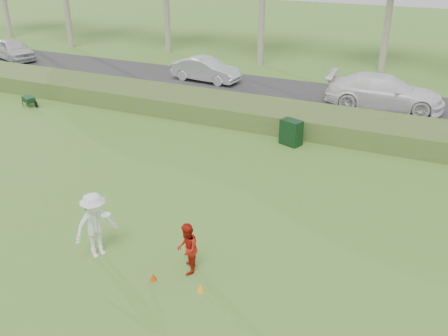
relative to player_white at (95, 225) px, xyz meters
The scene contains 12 objects.
ground 2.20m from the player_white, ahead, with size 120.00×120.00×0.00m, color #427627.
reed_strip 12.45m from the player_white, 80.98° to the left, with size 80.00×3.00×0.90m, color #446026.
park_road 17.42m from the player_white, 83.56° to the left, with size 80.00×6.00×0.06m, color #2D2D2D.
player_white is the anchor object (origin of this frame).
player_red 2.71m from the player_white, ahead, with size 0.71×0.56×1.47m, color #B31A0F.
cone_orange 2.23m from the player_white, ahead, with size 0.19×0.19×0.21m, color #DC3E0B.
cone_yellow 3.49m from the player_white, ahead, with size 0.21×0.21×0.23m, color #FAAB1A.
utility_cabinet 10.50m from the player_white, 76.79° to the left, with size 0.89×0.56×1.11m, color black.
wheelbarrow 15.16m from the player_white, 141.27° to the left, with size 1.09×0.75×0.52m.
car_left 26.87m from the player_white, 140.48° to the left, with size 1.75×4.34×1.48m, color silver.
car_mid 18.60m from the player_white, 107.21° to the left, with size 1.50×4.30×1.42m, color white.
car_right 17.69m from the player_white, 72.74° to the left, with size 2.41×5.93×1.72m, color white.
Camera 1 is at (6.25, -9.52, 8.29)m, focal length 40.00 mm.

